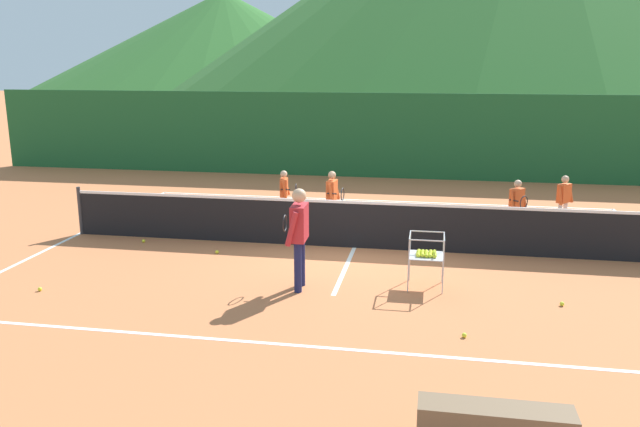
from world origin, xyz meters
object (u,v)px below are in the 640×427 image
tennis_ball_2 (464,335)px  tennis_ball_5 (40,289)px  student_3 (564,197)px  tennis_ball_4 (217,252)px  tennis_ball_0 (562,304)px  student_0 (285,191)px  tennis_ball_6 (144,241)px  student_1 (332,194)px  student_2 (517,202)px  ball_cart (426,254)px  instructor (299,229)px  tennis_net (355,224)px

tennis_ball_2 → tennis_ball_5: size_ratio=1.00×
student_3 → tennis_ball_4: size_ratio=17.85×
tennis_ball_0 → tennis_ball_5: bearing=-174.3°
tennis_ball_4 → tennis_ball_5: 3.34m
student_0 → tennis_ball_0: 7.14m
student_0 → tennis_ball_2: size_ratio=17.69×
tennis_ball_5 → tennis_ball_6: same height
student_1 → student_2: student_1 is taller
tennis_ball_0 → tennis_ball_2: size_ratio=1.00×
student_0 → ball_cart: student_0 is taller
student_0 → student_3: size_ratio=0.99×
ball_cart → tennis_ball_6: size_ratio=13.22×
ball_cart → tennis_ball_5: bearing=-168.0°
instructor → student_2: 5.75m
tennis_ball_6 → instructor: bearing=-29.3°
tennis_ball_2 → tennis_ball_6: size_ratio=1.00×
tennis_ball_2 → student_0: bearing=123.3°
tennis_net → instructor: size_ratio=7.12×
instructor → tennis_ball_6: bearing=150.7°
ball_cart → tennis_ball_0: bearing=-13.2°
ball_cart → tennis_ball_0: ball_cart is taller
instructor → student_0: bearing=106.1°
student_0 → tennis_ball_6: size_ratio=17.69×
student_3 → tennis_ball_5: student_3 is taller
tennis_ball_4 → tennis_ball_6: same height
instructor → student_1: (-0.08, 3.99, -0.24)m
student_1 → tennis_ball_4: student_1 is taller
ball_cart → tennis_net: bearing=125.0°
tennis_net → tennis_ball_0: bearing=-35.8°
student_0 → tennis_ball_4: bearing=-104.2°
instructor → tennis_ball_5: 4.40m
tennis_ball_4 → tennis_ball_5: size_ratio=1.00×
instructor → tennis_ball_5: size_ratio=25.07×
instructor → student_2: instructor is taller
student_0 → student_1: 1.31m
instructor → tennis_ball_6: size_ratio=25.07×
student_2 → tennis_ball_2: bearing=-103.0°
tennis_ball_5 → tennis_ball_6: 3.03m
ball_cart → tennis_ball_5: 6.43m
student_2 → tennis_ball_0: 4.28m
tennis_ball_6 → tennis_ball_4: bearing=-14.9°
student_0 → student_3: 6.35m
tennis_ball_0 → tennis_ball_2: same height
tennis_ball_2 → tennis_ball_5: bearing=174.8°
student_1 → ball_cart: 4.15m
student_1 → tennis_ball_5: size_ratio=19.21×
tennis_net → student_0: bearing=134.4°
student_0 → student_1: (1.21, -0.48, 0.06)m
student_1 → ball_cart: (2.15, -3.54, -0.21)m
instructor → ball_cart: (2.07, 0.45, -0.44)m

